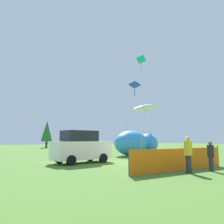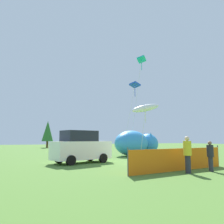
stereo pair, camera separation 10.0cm
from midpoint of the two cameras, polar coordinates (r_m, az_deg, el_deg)
The scene contains 11 objects.
ground_plane at distance 16.08m, azimuth 8.81°, elevation -13.04°, with size 120.00×120.00×0.00m, color #4C752D.
parked_car at distance 15.98m, azimuth -7.92°, elevation -9.09°, with size 4.52×2.71×2.29m.
folding_chair at distance 18.67m, azimuth 15.66°, elevation -10.41°, with size 0.68×0.68×0.88m.
inflatable_cat at distance 23.44m, azimuth 6.50°, elevation -8.29°, with size 6.65×4.54×2.56m.
safety_fence at distance 12.68m, azimuth 17.53°, elevation -11.73°, with size 6.94×0.84×1.30m.
spectator_in_black_shirt at distance 12.89m, azimuth 24.51°, elevation -10.13°, with size 0.34×0.34×1.58m.
spectator_in_blue_shirt at distance 11.80m, azimuth 19.36°, elevation -10.04°, with size 0.40×0.40×1.83m.
kite_white_ghost at distance 19.90m, azimuth 8.85°, elevation 0.98°, with size 2.63×1.47×5.05m.
kite_blue_box at distance 23.60m, azimuth 6.06°, elevation 6.77°, with size 2.45×1.13×7.74m.
kite_teal_diamond at distance 25.96m, azimuth 7.76°, elevation 12.92°, with size 2.03×1.28×11.18m.
horizon_tree_mid at distance 46.09m, azimuth -16.40°, elevation -4.82°, with size 2.25×2.25×5.37m.
Camera 2 is at (-8.81, -13.34, 1.68)m, focal length 35.00 mm.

